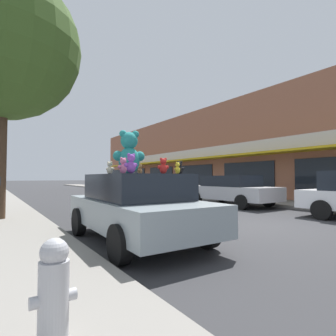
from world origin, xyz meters
name	(u,v)px	position (x,y,z in m)	size (l,w,h in m)	color
ground_plane	(254,226)	(0.00, 0.00, 0.00)	(260.00, 260.00, 0.00)	#333335
storefront_row	(281,155)	(15.50, 8.90, 3.45)	(17.08, 41.68, 6.90)	#9E6047
plush_art_car	(137,206)	(-3.63, 0.29, 0.77)	(2.13, 4.15, 1.46)	#8C999E
teddy_bear_giant	(129,153)	(-3.71, 0.51, 1.94)	(0.75, 0.53, 0.99)	teal
teddy_bear_black	(180,168)	(-2.98, -0.42, 1.59)	(0.15, 0.21, 0.27)	black
teddy_bear_red	(163,166)	(-3.42, -0.45, 1.62)	(0.25, 0.17, 0.33)	red
teddy_bear_white	(132,169)	(-3.33, 1.10, 1.60)	(0.18, 0.21, 0.29)	white
teddy_bear_pink	(123,166)	(-4.14, -0.12, 1.61)	(0.25, 0.16, 0.32)	pink
teddy_bear_yellow	(177,168)	(-3.13, -0.55, 1.58)	(0.18, 0.13, 0.24)	yellow
teddy_bear_brown	(140,169)	(-3.08, 1.18, 1.60)	(0.18, 0.21, 0.29)	olive
teddy_bear_purple	(131,164)	(-4.23, -0.64, 1.63)	(0.27, 0.17, 0.36)	purple
teddy_bear_cream	(110,168)	(-4.03, 0.84, 1.60)	(0.18, 0.22, 0.30)	beige
parked_car_far_center	(231,190)	(3.61, 4.15, 0.79)	(2.09, 4.77, 1.48)	#B7B7BC
street_tree	(3,45)	(-6.04, 4.65, 5.51)	(4.63, 4.63, 7.70)	#473323
fire_hydrant	(54,291)	(-5.89, -2.72, 0.53)	(0.33, 0.22, 0.79)	#B2B2B7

